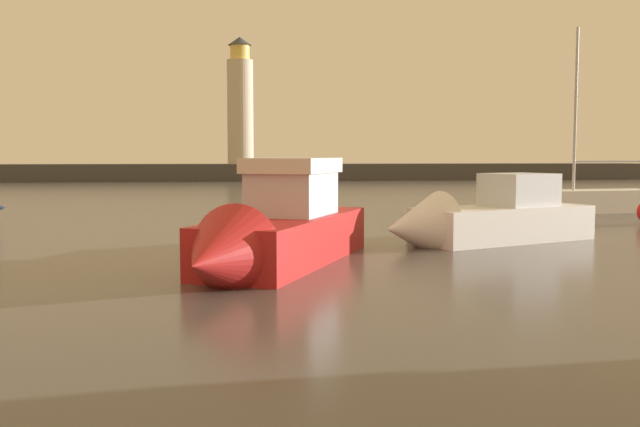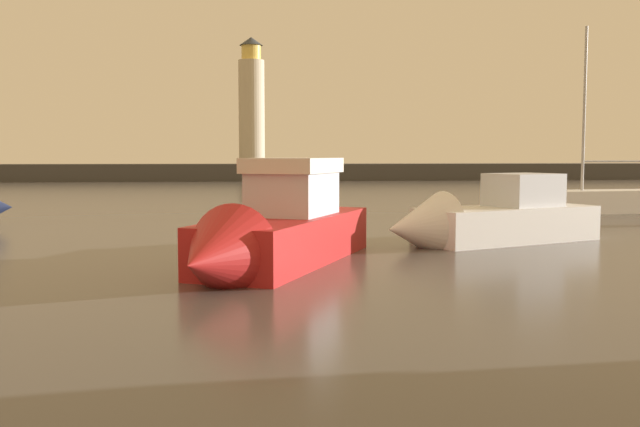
{
  "view_description": "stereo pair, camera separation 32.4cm",
  "coord_description": "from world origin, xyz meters",
  "px_view_note": "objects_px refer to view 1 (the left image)",
  "views": [
    {
      "loc": [
        -0.21,
        -1.91,
        2.47
      ],
      "look_at": [
        1.86,
        14.02,
        1.15
      ],
      "focal_mm": 40.46,
      "sensor_mm": 36.0,
      "label": 1
    },
    {
      "loc": [
        0.11,
        -1.94,
        2.47
      ],
      "look_at": [
        1.86,
        14.02,
        1.15
      ],
      "focal_mm": 40.46,
      "sensor_mm": 36.0,
      "label": 2
    }
  ],
  "objects_px": {
    "lighthouse": "(240,104)",
    "motorboat_3": "(478,220)",
    "motorboat_0": "(272,233)",
    "sailboat_moored": "(586,200)"
  },
  "relations": [
    {
      "from": "motorboat_0",
      "to": "sailboat_moored",
      "type": "xyz_separation_m",
      "value": [
        14.14,
        13.3,
        -0.26
      ]
    },
    {
      "from": "motorboat_3",
      "to": "sailboat_moored",
      "type": "relative_size",
      "value": 0.9
    },
    {
      "from": "lighthouse",
      "to": "motorboat_0",
      "type": "relative_size",
      "value": 1.5
    },
    {
      "from": "lighthouse",
      "to": "motorboat_3",
      "type": "relative_size",
      "value": 1.69
    },
    {
      "from": "lighthouse",
      "to": "motorboat_0",
      "type": "bearing_deg",
      "value": -90.4
    },
    {
      "from": "motorboat_0",
      "to": "motorboat_3",
      "type": "bearing_deg",
      "value": 32.12
    },
    {
      "from": "lighthouse",
      "to": "sailboat_moored",
      "type": "relative_size",
      "value": 1.52
    },
    {
      "from": "lighthouse",
      "to": "motorboat_3",
      "type": "height_order",
      "value": "lighthouse"
    },
    {
      "from": "motorboat_0",
      "to": "motorboat_3",
      "type": "height_order",
      "value": "motorboat_0"
    },
    {
      "from": "motorboat_0",
      "to": "sailboat_moored",
      "type": "height_order",
      "value": "sailboat_moored"
    }
  ]
}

